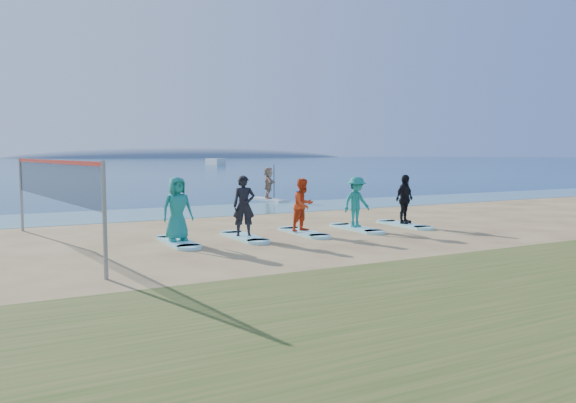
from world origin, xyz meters
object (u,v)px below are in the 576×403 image
boat_offshore_b (215,165)px  student_4 (405,199)px  surfboard_0 (178,242)px  student_3 (357,202)px  paddleboarder (268,183)px  surfboard_4 (404,225)px  student_2 (303,205)px  surfboard_3 (356,228)px  paddleboard (268,200)px  student_0 (177,209)px  student_1 (244,206)px  volleyball_net (52,180)px  surfboard_1 (244,237)px  surfboard_2 (303,232)px

boat_offshore_b → student_4: size_ratio=3.24×
surfboard_0 → student_3: 6.43m
paddleboarder → surfboard_4: paddleboarder is taller
student_4 → surfboard_0: bearing=160.0°
student_2 → student_3: size_ratio=0.99×
surfboard_0 → surfboard_3: (6.37, 0.00, 0.00)m
paddleboard → surfboard_0: size_ratio=1.36×
surfboard_0 → student_3: bearing=0.0°
student_2 → paddleboard: bearing=51.4°
student_3 → student_0: bearing=171.1°
student_1 → student_2: 2.12m
student_3 → student_4: 2.12m
student_0 → student_1: 2.12m
volleyball_net → surfboard_0: volleyball_net is taller
paddleboarder → student_0: (-8.93, -12.09, 0.04)m
boat_offshore_b → surfboard_3: 106.48m
surfboard_0 → student_0: size_ratio=1.17×
paddleboard → surfboard_4: size_ratio=1.36×
paddleboard → student_0: (-8.93, -12.09, 0.97)m
surfboard_1 → student_2: bearing=0.0°
student_3 → student_1: bearing=171.1°
surfboard_3 → student_3: size_ratio=1.26×
surfboard_2 → surfboard_4: 4.24m
paddleboard → surfboard_1: paddleboard is taller
student_3 → student_4: size_ratio=0.98×
volleyball_net → surfboard_4: bearing=-3.1°
paddleboard → student_3: size_ratio=1.71×
boat_offshore_b → student_3: 106.48m
student_2 → surfboard_3: student_2 is taller
student_3 → surfboard_4: 2.31m
paddleboarder → student_4: bearing=-165.2°
student_0 → student_2: student_0 is taller
surfboard_2 → student_3: size_ratio=1.26×
surfboard_0 → student_4: student_4 is taller
paddleboard → surfboard_3: paddleboard is taller
volleyball_net → surfboard_3: size_ratio=4.10×
paddleboarder → volleyball_net: bearing=150.0°
paddleboarder → surfboard_3: paddleboarder is taller
surfboard_2 → student_4: size_ratio=1.23×
paddleboarder → student_2: size_ratio=1.00×
student_0 → surfboard_4: bearing=-5.1°
surfboard_4 → student_4: size_ratio=1.23×
volleyball_net → boat_offshore_b: size_ratio=1.56×
surfboard_0 → surfboard_4: 8.49m
surfboard_1 → student_1: (0.00, 0.00, 0.98)m
surfboard_3 → surfboard_4: (2.12, 0.00, 0.00)m
boat_offshore_b → student_0: (-39.74, -101.11, 1.03)m
paddleboard → student_0: size_ratio=1.60×
student_0 → surfboard_1: 2.34m
paddleboarder → student_3: bearing=-175.1°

